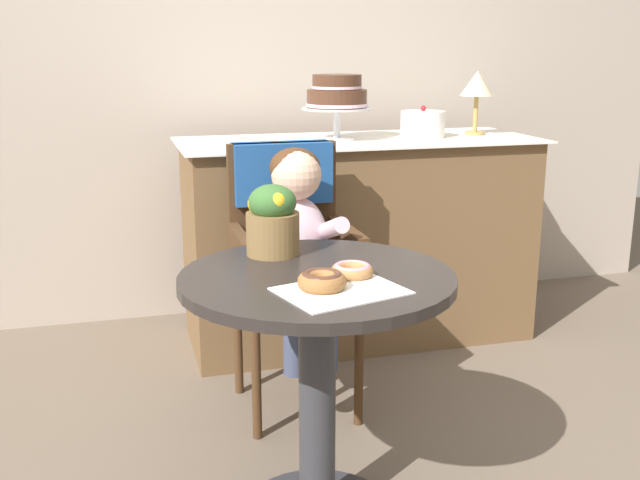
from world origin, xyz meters
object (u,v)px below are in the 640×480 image
seated_child (299,232)px  table_lamp (477,86)px  wicker_chair (288,233)px  round_layer_cake (423,124)px  donut_front (352,270)px  cafe_table (317,350)px  donut_mid (322,280)px  tiered_cake_stand (337,96)px  flower_vase (272,218)px

seated_child → table_lamp: bearing=35.1°
wicker_chair → round_layer_cake: (0.73, 0.52, 0.32)m
donut_front → cafe_table: bearing=147.0°
wicker_chair → table_lamp: 1.24m
wicker_chair → donut_front: wicker_chair is taller
donut_front → donut_mid: (-0.10, -0.08, 0.01)m
table_lamp → cafe_table: bearing=-130.1°
donut_front → tiered_cake_stand: bearing=74.7°
wicker_chair → tiered_cake_stand: tiered_cake_stand is taller
seated_child → round_layer_cake: 1.04m
round_layer_cake → cafe_table: bearing=-123.1°
wicker_chair → donut_front: (-0.03, -0.82, 0.10)m
donut_mid → round_layer_cake: (0.86, 1.42, 0.21)m
wicker_chair → flower_vase: size_ratio=4.77×
cafe_table → table_lamp: size_ratio=2.53×
seated_child → donut_front: bearing=-92.3°
donut_mid → tiered_cake_stand: 1.54m
seated_child → tiered_cake_stand: size_ratio=2.42×
donut_front → table_lamp: bearing=53.0°
donut_mid → round_layer_cake: 1.68m
cafe_table → donut_front: size_ratio=6.59×
donut_front → round_layer_cake: bearing=60.4°
flower_vase → table_lamp: (1.18, 1.10, 0.29)m
donut_front → donut_mid: size_ratio=0.92×
table_lamp → flower_vase: bearing=-136.9°
tiered_cake_stand → round_layer_cake: bearing=-1.4°
donut_front → table_lamp: table_lamp is taller
seated_child → flower_vase: bearing=-113.9°
donut_front → tiered_cake_stand: (0.37, 1.35, 0.35)m
wicker_chair → tiered_cake_stand: bearing=55.4°
wicker_chair → flower_vase: wicker_chair is taller
table_lamp → donut_mid: bearing=-128.0°
flower_vase → table_lamp: size_ratio=0.70×
seated_child → round_layer_cake: size_ratio=3.72×
round_layer_cake → tiered_cake_stand: bearing=178.6°
seated_child → tiered_cake_stand: tiered_cake_stand is taller
flower_vase → round_layer_cake: size_ratio=1.03×
wicker_chair → donut_front: size_ratio=8.73×
donut_mid → flower_vase: size_ratio=0.60×
cafe_table → seated_child: bearing=80.3°
wicker_chair → table_lamp: table_lamp is taller
donut_mid → round_layer_cake: round_layer_cake is taller
round_layer_cake → table_lamp: size_ratio=0.68×
cafe_table → tiered_cake_stand: 1.49m
cafe_table → seated_child: seated_child is taller
wicker_chair → donut_mid: 0.91m
donut_mid → seated_child: bearing=80.1°
wicker_chair → flower_vase: 0.61m
donut_front → donut_mid: donut_mid is taller
table_lamp → seated_child: bearing=-144.9°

